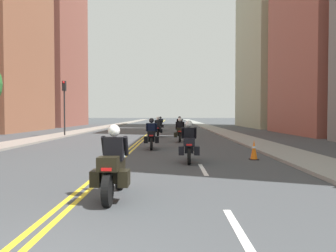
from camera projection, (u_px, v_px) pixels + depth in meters
ground_plane at (157, 127)px, 51.29m from camera, size 264.00×264.00×0.00m
sidewalk_left at (108, 126)px, 51.35m from camera, size 2.12×144.00×0.12m
sidewalk_right at (206, 126)px, 51.22m from camera, size 2.12×144.00×0.12m
centreline_yellow_inner at (156, 127)px, 51.29m from camera, size 0.12×132.00×0.01m
centreline_yellow_outer at (158, 127)px, 51.29m from camera, size 0.12×132.00×0.01m
lane_dashes_white at (182, 134)px, 32.27m from camera, size 0.14×56.40×0.01m
building_left_2 at (48, 55)px, 53.95m from camera, size 8.75×15.56×22.21m
building_right_2 at (279, 26)px, 49.08m from camera, size 9.36×16.42×28.76m
motorcycle_0 at (113, 169)px, 7.36m from camera, size 0.76×2.20×1.58m
motorcycle_1 at (189, 145)px, 12.94m from camera, size 0.78×2.11×1.57m
motorcycle_2 at (151, 136)px, 17.95m from camera, size 0.78×2.24×1.61m
motorcycle_3 at (180, 132)px, 22.70m from camera, size 0.78×2.16×1.58m
motorcycle_4 at (158, 129)px, 28.05m from camera, size 0.76×2.22×1.63m
motorcycle_5 at (180, 126)px, 33.42m from camera, size 0.78×2.17×1.63m
motorcycle_6 at (160, 125)px, 39.05m from camera, size 0.77×2.09×1.57m
traffic_cone_0 at (254, 150)px, 13.72m from camera, size 0.34×0.34×0.79m
traffic_light_near at (64, 98)px, 28.08m from camera, size 0.28×0.38×4.52m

